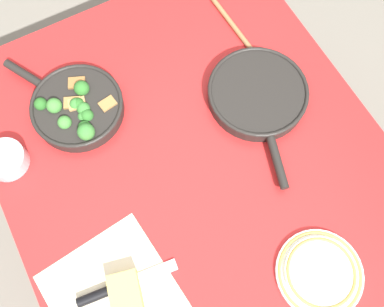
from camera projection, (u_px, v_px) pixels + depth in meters
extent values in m
plane|color=slate|center=(192.00, 215.00, 1.84)|extent=(14.00, 14.00, 0.00)
cube|color=red|center=(192.00, 158.00, 1.18)|extent=(1.17, 1.01, 0.03)
cylinder|color=#BCBCC1|center=(383.00, 266.00, 1.43)|extent=(0.05, 0.05, 0.70)
cylinder|color=#BCBCC1|center=(227.00, 35.00, 1.76)|extent=(0.05, 0.05, 0.70)
cylinder|color=#BCBCC1|center=(22.00, 128.00, 1.61)|extent=(0.05, 0.05, 0.70)
cylinder|color=black|center=(78.00, 108.00, 1.19)|extent=(0.25, 0.25, 0.04)
torus|color=black|center=(76.00, 105.00, 1.17)|extent=(0.26, 0.26, 0.01)
cylinder|color=black|center=(24.00, 74.00, 1.22)|extent=(0.13, 0.09, 0.02)
cylinder|color=#245B1C|center=(87.00, 131.00, 1.17)|extent=(0.01, 0.01, 0.02)
sphere|color=#2D6B28|center=(85.00, 127.00, 1.15)|extent=(0.04, 0.04, 0.04)
cylinder|color=#2C6823|center=(78.00, 108.00, 1.19)|extent=(0.01, 0.01, 0.02)
sphere|color=#387A33|center=(76.00, 104.00, 1.17)|extent=(0.04, 0.04, 0.04)
cylinder|color=#205218|center=(80.00, 108.00, 1.19)|extent=(0.01, 0.01, 0.02)
sphere|color=#286023|center=(78.00, 104.00, 1.17)|extent=(0.04, 0.04, 0.04)
cylinder|color=#357027|center=(57.00, 110.00, 1.19)|extent=(0.01, 0.01, 0.02)
sphere|color=#428438|center=(54.00, 106.00, 1.17)|extent=(0.04, 0.04, 0.04)
cylinder|color=#245B1C|center=(89.00, 119.00, 1.18)|extent=(0.01, 0.01, 0.02)
sphere|color=#2D6B28|center=(87.00, 116.00, 1.16)|extent=(0.04, 0.04, 0.04)
cylinder|color=#2C6823|center=(85.00, 112.00, 1.19)|extent=(0.01, 0.01, 0.02)
sphere|color=#387A33|center=(83.00, 109.00, 1.17)|extent=(0.04, 0.04, 0.04)
cylinder|color=#245B1C|center=(84.00, 93.00, 1.21)|extent=(0.01, 0.01, 0.02)
sphere|color=#2D6B28|center=(82.00, 88.00, 1.18)|extent=(0.04, 0.04, 0.04)
cylinder|color=#205218|center=(43.00, 108.00, 1.19)|extent=(0.01, 0.01, 0.02)
sphere|color=#286023|center=(41.00, 104.00, 1.17)|extent=(0.04, 0.04, 0.04)
cylinder|color=#357027|center=(67.00, 126.00, 1.17)|extent=(0.01, 0.01, 0.02)
sphere|color=#428438|center=(65.00, 122.00, 1.15)|extent=(0.04, 0.04, 0.04)
cylinder|color=#2C6823|center=(89.00, 136.00, 1.16)|extent=(0.02, 0.02, 0.03)
sphere|color=#387A33|center=(86.00, 132.00, 1.13)|extent=(0.05, 0.05, 0.05)
cylinder|color=#357027|center=(79.00, 109.00, 1.20)|extent=(0.01, 0.01, 0.02)
sphere|color=#428438|center=(77.00, 106.00, 1.18)|extent=(0.03, 0.03, 0.03)
cylinder|color=#2C6823|center=(85.00, 119.00, 1.18)|extent=(0.01, 0.01, 0.02)
sphere|color=#387A33|center=(83.00, 117.00, 1.17)|extent=(0.03, 0.03, 0.03)
cube|color=#9E703D|center=(74.00, 105.00, 1.19)|extent=(0.05, 0.06, 0.04)
cube|color=#9E703D|center=(109.00, 106.00, 1.19)|extent=(0.04, 0.05, 0.04)
cube|color=#AD7F4C|center=(78.00, 106.00, 1.19)|extent=(0.04, 0.05, 0.04)
cube|color=#9E703D|center=(109.00, 92.00, 1.21)|extent=(0.03, 0.04, 0.03)
cube|color=#AD7F4C|center=(63.00, 106.00, 1.19)|extent=(0.04, 0.04, 0.03)
cube|color=olive|center=(78.00, 86.00, 1.21)|extent=(0.05, 0.06, 0.04)
cylinder|color=black|center=(257.00, 94.00, 1.21)|extent=(0.28, 0.28, 0.04)
torus|color=black|center=(258.00, 90.00, 1.19)|extent=(0.28, 0.28, 0.01)
cylinder|color=black|center=(278.00, 163.00, 1.13)|extent=(0.15, 0.07, 0.02)
cylinder|color=#DBC156|center=(257.00, 94.00, 1.21)|extent=(0.23, 0.23, 0.02)
cylinder|color=#996B42|center=(239.00, 33.00, 1.30)|extent=(0.31, 0.03, 0.02)
ellipsoid|color=#996B42|center=(273.00, 77.00, 1.24)|extent=(0.07, 0.04, 0.02)
cube|color=silver|center=(144.00, 277.00, 1.05)|extent=(0.05, 0.17, 0.01)
cylinder|color=black|center=(95.00, 296.00, 1.03)|extent=(0.03, 0.09, 0.02)
cube|color=#E0C15B|center=(125.00, 292.00, 1.02)|extent=(0.11, 0.09, 0.04)
cylinder|color=silver|center=(319.00, 273.00, 1.05)|extent=(0.22, 0.22, 0.01)
torus|color=gold|center=(320.00, 273.00, 1.04)|extent=(0.21, 0.21, 0.01)
cylinder|color=silver|center=(321.00, 273.00, 1.04)|extent=(0.18, 0.18, 0.01)
torus|color=gold|center=(321.00, 273.00, 1.03)|extent=(0.17, 0.17, 0.01)
cylinder|color=#B7B7BC|center=(6.00, 160.00, 1.14)|extent=(0.11, 0.11, 0.05)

